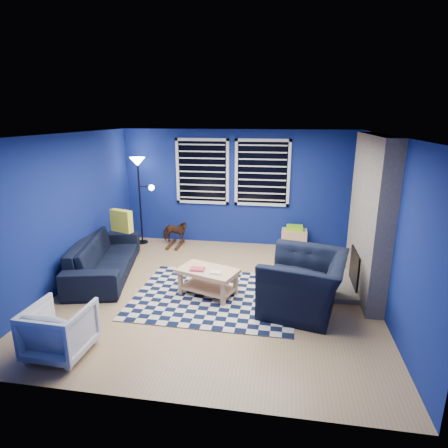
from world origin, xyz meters
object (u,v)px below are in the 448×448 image
Objects in this scene: tv at (358,189)px; armchair_big at (304,283)px; rocking_horse at (175,232)px; cabinet at (294,239)px; floor_lamp at (139,174)px; sofa at (105,257)px; armchair_bent at (60,330)px; coffee_table at (208,277)px.

tv is 2.76m from armchair_big.
tv is 3.89m from rocking_horse.
cabinet is 0.28× the size of floor_lamp.
rocking_horse is (0.80, 1.68, -0.01)m from sofa.
sofa is 3.26× the size of armchair_bent.
armchair_big reaches higher than sofa.
rocking_horse is 1.47m from floor_lamp.
rocking_horse is 1.12× the size of cabinet.
sofa is at bearing -73.84° from armchair_bent.
floor_lamp is (-1.96, 2.27, 1.25)m from coffee_table.
armchair_big is at bearing -114.96° from sofa.
rocking_horse reaches higher than coffee_table.
armchair_big is 1.50m from coffee_table.
armchair_big is 3.59m from rocking_horse.
cabinet is (2.81, 4.17, -0.08)m from armchair_bent.
armchair_big is 1.83× the size of armchair_bent.
sofa is 2.15m from floor_lamp.
armchair_bent is 4.28m from floor_lamp.
armchair_bent is 2.29m from coffee_table.
tv is 5.69m from armchair_bent.
floor_lamp is at bearing -176.76° from cabinet.
tv is at bearing 167.91° from armchair_big.
armchair_big is at bearing -114.60° from tv.
armchair_big is 2.60m from cabinet.
tv is 3.50m from coffee_table.
armchair_bent is (-3.97, -3.92, -1.08)m from tv.
floor_lamp is (-3.35, -0.11, 1.33)m from cabinet.
sofa is 1.78× the size of armchair_big.
floor_lamp is at bearing -80.22° from armchair_bent.
rocking_horse is (0.23, 3.98, 0.00)m from armchair_bent.
sofa is 3.81× the size of rocking_horse.
armchair_big is 3.31m from armchair_bent.
tv is at bearing -86.24° from rocking_horse.
rocking_horse is at bearing -6.02° from floor_lamp.
armchair_big is at bearing -35.77° from floor_lamp.
sofa is at bearing 158.99° from rocking_horse.
floor_lamp is at bearing 130.83° from coffee_table.
sofa reaches higher than coffee_table.
armchair_big is 2.14× the size of rocking_horse.
tv reaches higher than sofa.
armchair_bent is 0.37× the size of floor_lamp.
floor_lamp is at bearing -14.28° from sofa.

